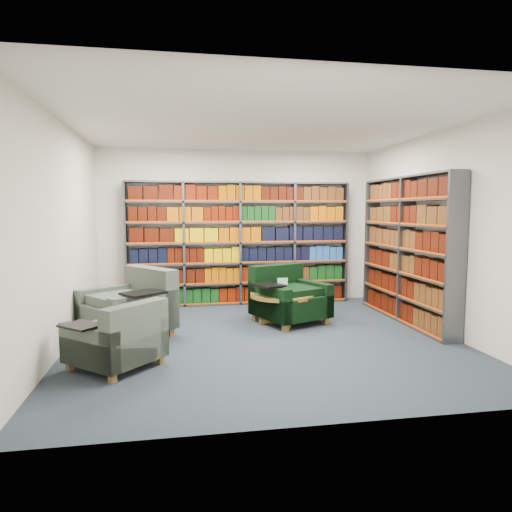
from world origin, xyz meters
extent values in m
cube|color=#1E2730|center=(0.00, 0.00, -0.01)|extent=(5.00, 5.00, 0.01)
cube|color=white|center=(0.00, 0.00, 2.80)|extent=(5.00, 5.00, 0.01)
cube|color=silver|center=(0.00, 2.50, 1.40)|extent=(5.00, 0.01, 2.80)
cube|color=silver|center=(0.00, -2.50, 1.40)|extent=(5.00, 0.01, 2.80)
cube|color=silver|center=(-2.50, 0.00, 1.40)|extent=(0.01, 5.00, 2.80)
cube|color=silver|center=(2.50, 0.00, 1.40)|extent=(0.01, 5.00, 2.80)
cube|color=#47494F|center=(0.00, 2.34, 1.10)|extent=(4.00, 0.28, 2.20)
cube|color=silver|center=(0.00, 2.47, 1.10)|extent=(4.00, 0.02, 2.20)
cube|color=#D84C0A|center=(0.00, 2.21, 1.10)|extent=(4.00, 0.01, 2.20)
cube|color=#9E4A00|center=(0.00, 2.34, 0.18)|extent=(3.88, 0.21, 0.29)
cube|color=#0B360F|center=(0.00, 2.34, 0.54)|extent=(3.88, 0.21, 0.29)
cube|color=black|center=(0.00, 2.34, 0.91)|extent=(3.88, 0.21, 0.29)
cube|color=#380C02|center=(0.00, 2.34, 1.28)|extent=(3.88, 0.21, 0.29)
cube|color=#380C02|center=(0.00, 2.34, 1.64)|extent=(3.88, 0.21, 0.29)
cube|color=#380C02|center=(0.00, 2.34, 2.01)|extent=(3.88, 0.21, 0.29)
cube|color=#47494F|center=(2.34, 0.60, 1.10)|extent=(0.28, 2.50, 2.20)
cube|color=silver|center=(2.47, 0.60, 1.10)|extent=(0.02, 2.50, 2.20)
cube|color=#D84C0A|center=(2.21, 0.60, 1.10)|extent=(0.02, 2.50, 2.20)
cube|color=#380C02|center=(2.34, 0.60, 0.18)|extent=(0.21, 2.38, 0.29)
cube|color=#380C02|center=(2.34, 0.60, 0.54)|extent=(0.21, 2.38, 0.29)
cube|color=#380C02|center=(2.34, 0.60, 0.91)|extent=(0.21, 2.38, 0.29)
cube|color=#47240C|center=(2.34, 0.60, 1.28)|extent=(0.21, 2.38, 0.29)
cube|color=#47240C|center=(2.34, 0.60, 1.64)|extent=(0.21, 2.38, 0.29)
cube|color=#47240C|center=(2.34, 0.60, 2.01)|extent=(0.21, 2.38, 0.29)
cube|color=#082D39|center=(-1.80, 0.42, 0.29)|extent=(1.40, 1.40, 0.35)
cube|color=#082D39|center=(-1.49, 0.66, 0.51)|extent=(0.79, 0.92, 0.80)
cube|color=#082D39|center=(-2.06, 0.75, 0.38)|extent=(0.88, 0.73, 0.53)
cube|color=#082D39|center=(-1.54, 0.09, 0.38)|extent=(0.88, 0.73, 0.53)
cube|color=black|center=(-1.55, 0.01, 0.66)|extent=(0.62, 0.60, 0.03)
cube|color=brown|center=(-2.37, 0.49, 0.06)|extent=(0.11, 0.11, 0.11)
cube|color=brown|center=(-1.87, -0.15, 0.06)|extent=(0.11, 0.11, 0.11)
cube|color=brown|center=(-1.73, 1.00, 0.06)|extent=(0.11, 0.11, 0.11)
cube|color=brown|center=(-1.23, 0.35, 0.06)|extent=(0.11, 0.11, 0.11)
cube|color=black|center=(0.57, 0.82, 0.27)|extent=(1.23, 1.23, 0.33)
cube|color=black|center=(0.42, 1.15, 0.48)|extent=(0.94, 0.56, 0.75)
cube|color=black|center=(0.21, 0.66, 0.35)|extent=(0.51, 0.92, 0.50)
cube|color=black|center=(0.93, 0.98, 0.35)|extent=(0.51, 0.92, 0.50)
cube|color=black|center=(0.18, 0.59, 0.62)|extent=(0.51, 0.56, 0.03)
cube|color=brown|center=(0.37, 0.31, 0.05)|extent=(0.10, 0.10, 0.10)
cube|color=brown|center=(1.08, 0.62, 0.05)|extent=(0.10, 0.10, 0.10)
cube|color=brown|center=(0.06, 1.02, 0.05)|extent=(0.10, 0.10, 0.10)
cube|color=brown|center=(0.77, 1.33, 0.05)|extent=(0.10, 0.10, 0.10)
cube|color=#082D39|center=(-1.80, -0.81, 0.23)|extent=(1.15, 1.15, 0.29)
cube|color=#082D39|center=(-1.57, -1.02, 0.41)|extent=(0.68, 0.72, 0.65)
cube|color=#082D39|center=(-1.57, -0.55, 0.31)|extent=(0.69, 0.64, 0.43)
cube|color=#082D39|center=(-2.03, -1.06, 0.31)|extent=(0.69, 0.64, 0.43)
cube|color=black|center=(-2.09, -1.06, 0.54)|extent=(0.50, 0.49, 0.02)
cube|color=brown|center=(-1.83, -0.33, 0.05)|extent=(0.09, 0.09, 0.09)
cube|color=brown|center=(-2.27, -0.83, 0.05)|extent=(0.09, 0.09, 0.09)
cube|color=brown|center=(-1.33, -0.78, 0.05)|extent=(0.09, 0.09, 0.09)
cube|color=brown|center=(-1.77, -1.28, 0.05)|extent=(0.09, 0.09, 0.09)
cylinder|color=olive|center=(0.44, 0.77, 0.43)|extent=(0.98, 0.98, 0.05)
cylinder|color=olive|center=(0.44, 0.77, 0.22)|extent=(0.13, 0.13, 0.39)
cube|color=olive|center=(0.44, 0.77, 0.04)|extent=(0.70, 0.09, 0.07)
cube|color=olive|center=(0.44, 0.77, 0.04)|extent=(0.09, 0.70, 0.07)
cube|color=black|center=(0.44, 0.77, 0.47)|extent=(0.11, 0.05, 0.01)
cube|color=white|center=(0.44, 0.77, 0.58)|extent=(0.15, 0.01, 0.22)
cube|color=#145926|center=(0.44, 0.78, 0.58)|extent=(0.17, 0.00, 0.23)
camera|label=1|loc=(-1.12, -5.84, 1.71)|focal=32.00mm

